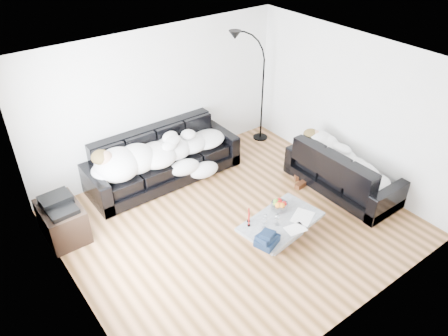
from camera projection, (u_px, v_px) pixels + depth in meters
ground at (235, 223)px, 6.96m from camera, size 5.00×5.00×0.00m
wall_back at (158, 101)px, 7.75m from camera, size 5.00×0.02×2.60m
wall_left at (65, 223)px, 5.00m from camera, size 0.02×4.50×2.60m
wall_right at (351, 108)px, 7.49m from camera, size 0.02×4.50×2.60m
ceiling at (238, 67)px, 5.53m from camera, size 5.00×5.00×0.00m
sofa_back at (163, 157)px, 7.77m from camera, size 2.76×0.96×0.90m
sofa_right at (343, 170)px, 7.51m from camera, size 0.86×2.01×0.81m
sleeper_back at (164, 149)px, 7.62m from camera, size 2.34×0.81×0.47m
sleeper_right at (345, 159)px, 7.39m from camera, size 0.73×1.72×0.42m
teal_cushion at (316, 141)px, 7.73m from camera, size 0.42×0.38×0.20m
coffee_table at (280, 230)px, 6.57m from camera, size 1.32×0.88×0.36m
fruit_bowl at (280, 204)px, 6.65m from camera, size 0.31×0.31×0.16m
wine_glass_a at (265, 219)px, 6.37m from camera, size 0.07×0.07×0.16m
wine_glass_b at (264, 223)px, 6.28m from camera, size 0.09×0.09×0.19m
wine_glass_c at (277, 220)px, 6.34m from camera, size 0.10×0.10×0.19m
candle_left at (249, 220)px, 6.30m from camera, size 0.04×0.04×0.24m
candle_right at (249, 215)px, 6.38m from camera, size 0.06×0.06×0.25m
newspaper_a at (303, 217)px, 6.53m from camera, size 0.45×0.41×0.01m
newspaper_b at (296, 229)px, 6.30m from camera, size 0.33×0.26×0.01m
navy_jacket at (269, 235)px, 5.96m from camera, size 0.41×0.37×0.17m
shoes at (302, 181)px, 7.85m from camera, size 0.50×0.38×0.11m
av_cabinet at (63, 221)px, 6.58m from camera, size 0.56×0.82×0.56m
stereo at (58, 203)px, 6.38m from camera, size 0.46×0.36×0.13m
floor_lamp at (263, 92)px, 8.69m from camera, size 0.78×0.35×2.10m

